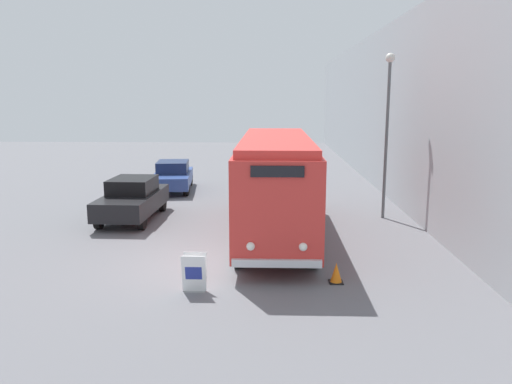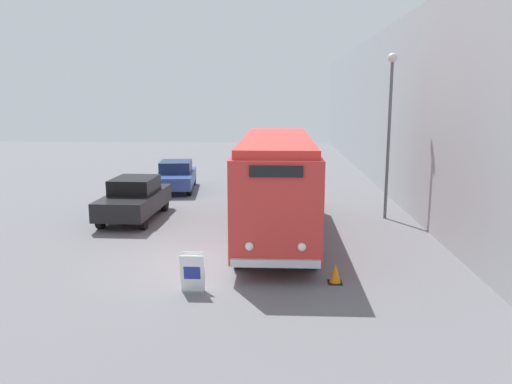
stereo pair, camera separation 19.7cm
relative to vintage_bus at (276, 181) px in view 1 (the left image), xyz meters
The scene contains 8 objects.
ground_plane 4.31m from the vintage_bus, 121.79° to the right, with size 80.00×80.00×0.00m, color slate.
building_wall_right 9.00m from the vintage_bus, 50.33° to the left, with size 0.30×60.00×8.21m.
vintage_bus is the anchor object (origin of this frame).
sign_board 5.80m from the vintage_bus, 111.26° to the right, with size 0.59×0.36×0.96m.
streetlamp 5.53m from the vintage_bus, 31.89° to the left, with size 0.36×0.36×6.37m.
parked_car_near 6.07m from the vintage_bus, 159.20° to the left, with size 1.98×4.49×1.64m.
parked_car_mid 9.96m from the vintage_bus, 121.94° to the left, with size 2.24×4.50×1.51m.
traffic_cone 5.07m from the vintage_bus, 71.21° to the right, with size 0.36×0.36×0.53m.
Camera 1 is at (1.89, -13.57, 4.71)m, focal length 35.00 mm.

